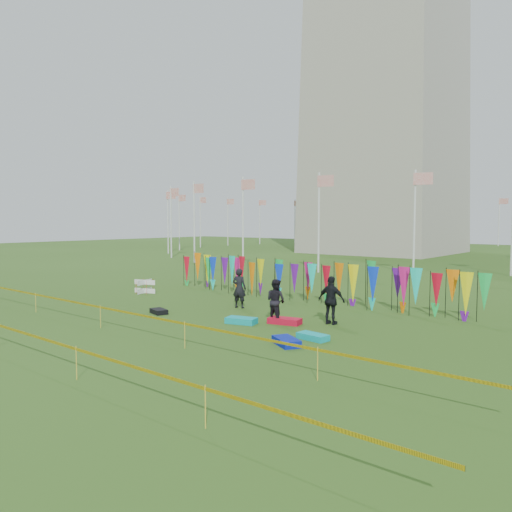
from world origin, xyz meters
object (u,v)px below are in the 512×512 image
Objects in this scene: kite_bag_black at (159,311)px; kite_bag_red at (285,321)px; kite_bag_blue at (286,342)px; kite_bag_turquoise at (241,320)px; person_left at (239,288)px; kite_bag_teal at (313,337)px; person_right at (331,300)px; person_mid at (276,301)px; box_kite at (145,286)px.

kite_bag_red is at bearing 17.95° from kite_bag_black.
kite_bag_red is (-2.11, 2.74, -0.00)m from kite_bag_blue.
kite_bag_red is at bearing 37.46° from kite_bag_turquoise.
person_left is at bearing 144.13° from kite_bag_blue.
kite_bag_blue is 3.46m from kite_bag_red.
kite_bag_black is (-4.29, -0.77, -0.02)m from kite_bag_turquoise.
kite_bag_blue is 0.88× the size of kite_bag_red.
kite_bag_teal is at bearing -32.74° from kite_bag_red.
kite_bag_turquoise is 3.79m from kite_bag_teal.
kite_bag_teal is (0.86, -2.65, -0.87)m from person_right.
kite_bag_teal is (2.82, -1.51, -0.79)m from person_mid.
kite_bag_turquoise is (-2.90, -2.20, -0.86)m from person_right.
person_mid is 3.29m from kite_bag_teal.
kite_bag_black is at bearing -169.82° from kite_bag_turquoise.
person_right reaches higher than kite_bag_turquoise.
kite_bag_blue reaches higher than kite_bag_black.
kite_bag_turquoise is at bearing 53.30° from person_mid.
kite_bag_black is (-7.19, -2.97, -0.87)m from person_right.
box_kite is at bearing -4.01° from person_mid.
person_right is at bearing 98.88° from kite_bag_blue.
person_mid is at bearing 151.75° from kite_bag_teal.
person_left reaches higher than box_kite.
person_right is at bearing -2.49° from box_kite.
kite_bag_blue is (5.99, -4.33, -0.83)m from person_left.
person_mid is 2.26m from person_right.
kite_bag_black is (5.59, -3.53, -0.29)m from box_kite.
person_right is at bearing 36.96° from kite_bag_red.
kite_bag_turquoise is 1.06× the size of kite_bag_blue.
kite_bag_blue is at bearing 137.97° from person_mid.
kite_bag_blue is 1.04× the size of kite_bag_teal.
kite_bag_black is (-7.79, 0.90, -0.02)m from kite_bag_blue.
person_left is 3.73m from kite_bag_turquoise.
kite_bag_blue is at bearing 94.64° from person_right.
kite_bag_blue is 1.25m from kite_bag_teal.
person_mid is 3.83m from kite_bag_blue.
kite_bag_turquoise is 1.10× the size of kite_bag_teal.
person_left reaches higher than kite_bag_turquoise.
person_left is 0.97× the size of person_right.
person_mid is 5.60m from kite_bag_black.
person_right is (12.77, -0.56, 0.58)m from box_kite.
kite_bag_blue is at bearing -52.47° from kite_bag_red.
box_kite is at bearing 171.49° from kite_bag_red.
kite_bag_blue is (13.38, -4.43, -0.27)m from box_kite.
kite_bag_blue is at bearing -6.60° from kite_bag_black.
person_right is 1.59× the size of kite_bag_turquoise.
kite_bag_black is (-1.80, -3.43, -0.85)m from person_left.
person_mid reaches higher than kite_bag_blue.
person_mid is 1.46× the size of kite_bag_turquoise.
person_right reaches higher than box_kite.
person_left is 3.78m from person_mid.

